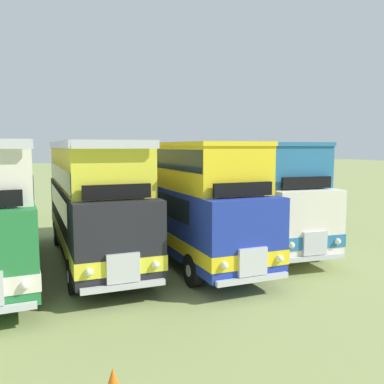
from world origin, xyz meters
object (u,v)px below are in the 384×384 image
(bus_fifth_in_row, at_px, (251,189))
(cone_mid_row, at_px, (113,384))
(bus_fourth_in_row, at_px, (183,193))
(bus_third_in_row, at_px, (93,199))

(bus_fifth_in_row, relative_size, cone_mid_row, 16.91)
(cone_mid_row, bearing_deg, bus_fourth_in_row, 63.60)
(bus_fourth_in_row, bearing_deg, bus_third_in_row, 174.24)
(bus_fourth_in_row, xyz_separation_m, cone_mid_row, (-4.34, -8.75, -2.18))
(bus_fourth_in_row, distance_m, cone_mid_row, 10.01)
(bus_fifth_in_row, xyz_separation_m, cone_mid_row, (-7.84, -9.49, -2.17))
(bus_fourth_in_row, bearing_deg, bus_fifth_in_row, 11.93)
(bus_fifth_in_row, distance_m, cone_mid_row, 12.49)
(bus_third_in_row, bearing_deg, cone_mid_row, -95.42)
(bus_fourth_in_row, xyz_separation_m, bus_fifth_in_row, (3.49, 0.74, -0.01))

